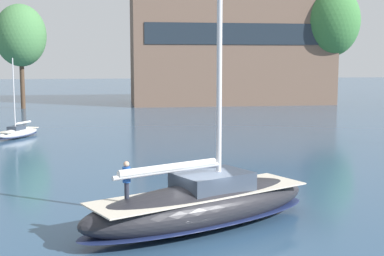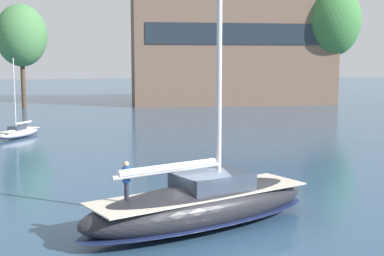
# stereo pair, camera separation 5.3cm
# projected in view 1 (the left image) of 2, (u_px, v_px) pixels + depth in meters

# --- Properties ---
(ground_plane) EXTENTS (400.00, 400.00, 0.00)m
(ground_plane) POSITION_uv_depth(u_px,v_px,m) (202.00, 227.00, 24.20)
(ground_plane) COLOR #2D4C6B
(waterfront_building) EXTENTS (35.25, 16.66, 22.05)m
(waterfront_building) POSITION_uv_depth(u_px,v_px,m) (229.00, 40.00, 93.68)
(waterfront_building) COLOR brown
(waterfront_building) RESTS_ON ground
(tree_shore_left) EXTENTS (9.71, 9.71, 20.00)m
(tree_shore_left) POSITION_uv_depth(u_px,v_px,m) (331.00, 22.00, 90.08)
(tree_shore_left) COLOR brown
(tree_shore_left) RESTS_ON ground
(tree_shore_center) EXTENTS (7.83, 7.83, 16.11)m
(tree_shore_center) POSITION_uv_depth(u_px,v_px,m) (20.00, 36.00, 82.33)
(tree_shore_center) COLOR #4C3828
(tree_shore_center) RESTS_ON ground
(sailboat_main) EXTENTS (12.26, 8.33, 16.49)m
(sailboat_main) POSITION_uv_depth(u_px,v_px,m) (202.00, 203.00, 24.08)
(sailboat_main) COLOR #232328
(sailboat_main) RESTS_ON ground
(sailboat_moored_far_slip) EXTENTS (3.98, 5.70, 7.73)m
(sailboat_moored_far_slip) POSITION_uv_depth(u_px,v_px,m) (18.00, 132.00, 52.11)
(sailboat_moored_far_slip) COLOR silver
(sailboat_moored_far_slip) RESTS_ON ground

